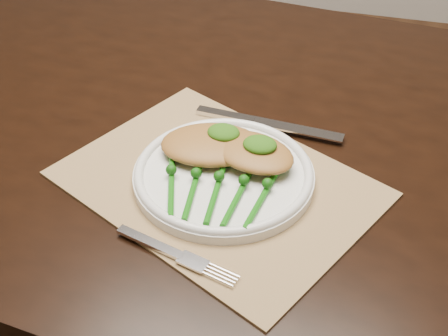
% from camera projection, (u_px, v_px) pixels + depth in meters
% --- Properties ---
extents(dining_table, '(1.69, 1.08, 0.75)m').
position_uv_depth(dining_table, '(213.00, 273.00, 1.23)').
color(dining_table, black).
rests_on(dining_table, ground).
extents(placemat, '(0.50, 0.45, 0.00)m').
position_uv_depth(placemat, '(218.00, 184.00, 0.86)').
color(placemat, '#9B7A4F').
rests_on(placemat, dining_table).
extents(dinner_plate, '(0.25, 0.25, 0.02)m').
position_uv_depth(dinner_plate, '(224.00, 174.00, 0.86)').
color(dinner_plate, silver).
rests_on(dinner_plate, placemat).
extents(knife, '(0.23, 0.04, 0.01)m').
position_uv_depth(knife, '(254.00, 121.00, 0.97)').
color(knife, silver).
rests_on(knife, placemat).
extents(fork, '(0.17, 0.06, 0.01)m').
position_uv_depth(fork, '(183.00, 258.00, 0.75)').
color(fork, silver).
rests_on(fork, placemat).
extents(chicken_fillet_left, '(0.16, 0.13, 0.03)m').
position_uv_depth(chicken_fillet_left, '(211.00, 144.00, 0.88)').
color(chicken_fillet_left, '#A06B2E').
rests_on(chicken_fillet_left, dinner_plate).
extents(chicken_fillet_right, '(0.14, 0.12, 0.02)m').
position_uv_depth(chicken_fillet_right, '(252.00, 152.00, 0.86)').
color(chicken_fillet_right, '#A06B2E').
rests_on(chicken_fillet_right, dinner_plate).
extents(pesto_dollop_left, '(0.05, 0.04, 0.02)m').
position_uv_depth(pesto_dollop_left, '(224.00, 132.00, 0.88)').
color(pesto_dollop_left, '#1A4509').
rests_on(pesto_dollop_left, chicken_fillet_left).
extents(pesto_dollop_right, '(0.05, 0.04, 0.02)m').
position_uv_depth(pesto_dollop_right, '(260.00, 145.00, 0.85)').
color(pesto_dollop_right, '#1A4509').
rests_on(pesto_dollop_right, chicken_fillet_right).
extents(broccolini_bundle, '(0.15, 0.17, 0.04)m').
position_uv_depth(broccolini_bundle, '(216.00, 191.00, 0.82)').
color(broccolini_bundle, '#125D0C').
rests_on(broccolini_bundle, dinner_plate).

